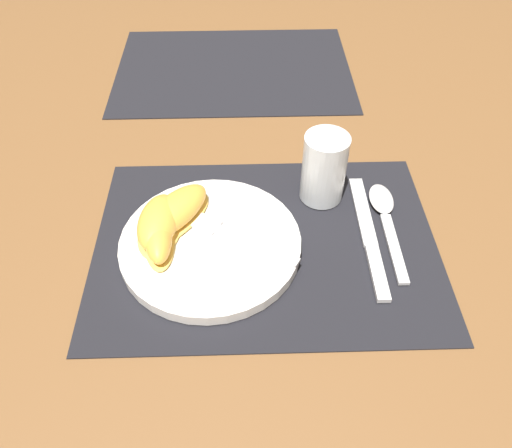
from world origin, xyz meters
name	(u,v)px	position (x,y,z in m)	size (l,w,h in m)	color
ground_plane	(266,244)	(0.00, 0.00, 0.00)	(3.00, 3.00, 0.00)	brown
placemat	(266,243)	(0.00, 0.00, 0.00)	(0.45, 0.33, 0.00)	black
placemat_far	(234,69)	(-0.04, 0.45, 0.00)	(0.45, 0.33, 0.00)	black
plate	(211,244)	(-0.07, -0.01, 0.01)	(0.24, 0.24, 0.02)	white
juice_glass	(324,171)	(0.08, 0.09, 0.05)	(0.06, 0.06, 0.10)	silver
knife	(369,237)	(0.14, 0.00, 0.01)	(0.02, 0.22, 0.01)	silver
spoon	(384,211)	(0.17, 0.05, 0.01)	(0.03, 0.18, 0.01)	silver
fork	(222,231)	(-0.06, 0.00, 0.02)	(0.17, 0.12, 0.00)	silver
citrus_wedge_0	(174,213)	(-0.12, 0.03, 0.04)	(0.12, 0.13, 0.04)	#F7C656
citrus_wedge_1	(159,223)	(-0.14, 0.01, 0.04)	(0.07, 0.11, 0.04)	#F7C656
citrus_wedge_2	(158,233)	(-0.14, -0.01, 0.03)	(0.05, 0.11, 0.03)	#F7C656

